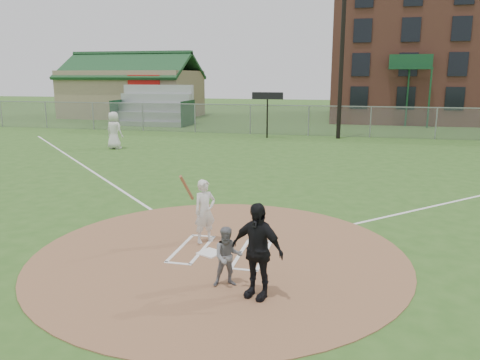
% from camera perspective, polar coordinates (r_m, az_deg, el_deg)
% --- Properties ---
extents(ground, '(140.00, 140.00, 0.00)m').
position_cam_1_polar(ground, '(10.75, -2.48, -9.07)').
color(ground, '#30591E').
rests_on(ground, ground).
extents(dirt_circle, '(8.40, 8.40, 0.02)m').
position_cam_1_polar(dirt_circle, '(10.74, -2.48, -9.02)').
color(dirt_circle, '#966747').
rests_on(dirt_circle, ground).
extents(home_plate, '(0.61, 0.61, 0.03)m').
position_cam_1_polar(home_plate, '(10.76, -3.67, -8.86)').
color(home_plate, white).
rests_on(home_plate, dirt_circle).
extents(foul_line_third, '(17.04, 17.04, 0.01)m').
position_cam_1_polar(foul_line_third, '(22.35, -18.66, 1.75)').
color(foul_line_third, white).
rests_on(foul_line_third, ground).
extents(catcher, '(0.69, 0.61, 1.17)m').
position_cam_1_polar(catcher, '(9.00, -1.50, -9.34)').
color(catcher, slate).
rests_on(catcher, dirt_circle).
extents(umpire, '(1.13, 0.75, 1.78)m').
position_cam_1_polar(umpire, '(8.48, 2.07, -8.57)').
color(umpire, black).
rests_on(umpire, dirt_circle).
extents(ondeck_player, '(1.12, 0.86, 2.04)m').
position_cam_1_polar(ondeck_player, '(26.70, -15.10, 5.86)').
color(ondeck_player, silver).
rests_on(ondeck_player, ground).
extents(batters_boxes, '(2.08, 1.88, 0.01)m').
position_cam_1_polar(batters_boxes, '(10.87, -2.27, -8.67)').
color(batters_boxes, white).
rests_on(batters_boxes, dirt_circle).
extents(batter_at_plate, '(0.71, 1.03, 1.78)m').
position_cam_1_polar(batter_at_plate, '(11.25, -4.33, -3.78)').
color(batter_at_plate, silver).
rests_on(batter_at_plate, dirt_circle).
extents(outfield_fence, '(56.08, 0.08, 2.03)m').
position_cam_1_polar(outfield_fence, '(31.86, 8.37, 7.19)').
color(outfield_fence, slate).
rests_on(outfield_fence, ground).
extents(bleachers, '(6.08, 3.20, 3.20)m').
position_cam_1_polar(bleachers, '(39.18, -10.55, 8.95)').
color(bleachers, '#B7BABF').
rests_on(bleachers, ground).
extents(clubhouse, '(12.20, 8.71, 6.23)m').
position_cam_1_polar(clubhouse, '(47.40, -12.87, 10.42)').
color(clubhouse, tan).
rests_on(clubhouse, ground).
extents(light_pole, '(1.20, 0.30, 12.22)m').
position_cam_1_polar(light_pole, '(30.72, 12.43, 17.29)').
color(light_pole, black).
rests_on(light_pole, ground).
extents(scoreboard_sign, '(2.00, 0.10, 2.93)m').
position_cam_1_polar(scoreboard_sign, '(30.30, 3.36, 9.62)').
color(scoreboard_sign, black).
rests_on(scoreboard_sign, ground).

